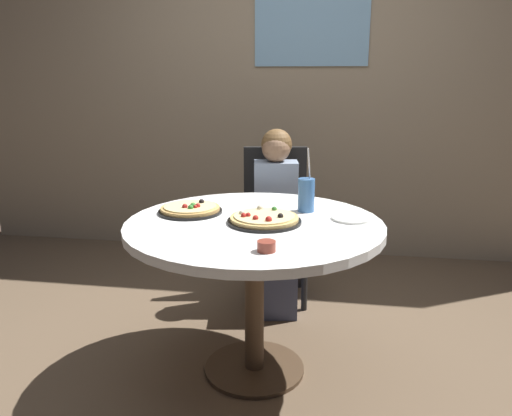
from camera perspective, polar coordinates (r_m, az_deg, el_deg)
name	(u,v)px	position (r m, az deg, el deg)	size (l,w,h in m)	color
ground_plane	(254,369)	(2.54, -0.19, -18.00)	(8.00, 8.00, 0.00)	brown
wall_with_window	(293,67)	(3.94, 4.23, 15.83)	(5.20, 0.14, 2.90)	gray
dining_table	(254,244)	(2.26, -0.20, -4.10)	(1.16, 1.16, 0.75)	white
chair_wooden	(275,215)	(3.16, 2.22, -0.78)	(0.46, 0.46, 0.95)	black
diner_child	(276,230)	(3.00, 2.28, -2.57)	(0.31, 0.43, 1.08)	#3F4766
pizza_veggie	(264,219)	(2.21, 0.94, -1.27)	(0.33, 0.33, 0.05)	black
pizza_cheese	(190,209)	(2.39, -7.53, -0.14)	(0.31, 0.31, 0.05)	black
soda_cup	(306,195)	(2.39, 5.78, 1.51)	(0.08, 0.08, 0.31)	#3F72B2
sauce_bowl	(266,246)	(1.85, 1.21, -4.39)	(0.07, 0.07, 0.04)	brown
plate_small	(351,218)	(2.30, 10.86, -1.17)	(0.18, 0.18, 0.01)	white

